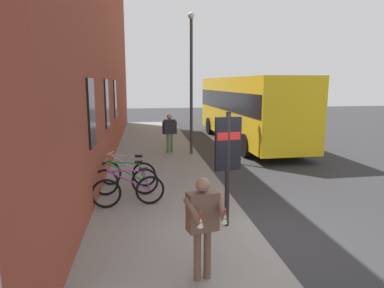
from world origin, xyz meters
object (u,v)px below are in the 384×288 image
at_px(bicycle_mid_rack, 125,181).
at_px(transit_info_sign, 228,151).
at_px(bicycle_leaning_wall, 129,191).
at_px(bicycle_under_window, 127,173).
at_px(city_bus, 247,106).
at_px(street_lamp, 191,73).
at_px(pedestrian_near_bus, 170,129).
at_px(tourist_with_hotdogs, 203,218).

relative_size(bicycle_mid_rack, transit_info_sign, 0.74).
height_order(bicycle_leaning_wall, transit_info_sign, transit_info_sign).
height_order(bicycle_under_window, transit_info_sign, transit_info_sign).
bearing_deg(bicycle_leaning_wall, city_bus, -32.53).
bearing_deg(city_bus, bicycle_under_window, 141.15).
height_order(bicycle_mid_rack, street_lamp, street_lamp).
bearing_deg(bicycle_under_window, pedestrian_near_bus, -19.10).
height_order(bicycle_under_window, street_lamp, street_lamp).
height_order(bicycle_leaning_wall, bicycle_under_window, same).
relative_size(city_bus, street_lamp, 1.84).
relative_size(bicycle_under_window, transit_info_sign, 0.71).
height_order(bicycle_under_window, city_bus, city_bus).
bearing_deg(city_bus, transit_info_sign, 160.86).
height_order(city_bus, pedestrian_near_bus, city_bus).
distance_m(bicycle_leaning_wall, bicycle_mid_rack, 0.88).
bearing_deg(tourist_with_hotdogs, city_bus, -19.87).
xyz_separation_m(bicycle_leaning_wall, pedestrian_near_bus, (6.34, -1.48, 0.62)).
bearing_deg(street_lamp, bicycle_leaning_wall, 158.44).
relative_size(bicycle_leaning_wall, bicycle_mid_rack, 1.00).
bearing_deg(pedestrian_near_bus, transit_info_sign, -175.64).
height_order(bicycle_leaning_wall, city_bus, city_bus).
distance_m(bicycle_under_window, pedestrian_near_bus, 4.94).
distance_m(bicycle_mid_rack, transit_info_sign, 3.43).
height_order(bicycle_mid_rack, transit_info_sign, transit_info_sign).
distance_m(transit_info_sign, city_bus, 10.96).
bearing_deg(tourist_with_hotdogs, transit_info_sign, -23.70).
distance_m(bicycle_under_window, tourist_with_hotdogs, 5.29).
bearing_deg(bicycle_under_window, bicycle_leaning_wall, -175.95).
distance_m(city_bus, tourist_with_hotdogs, 13.07).
xyz_separation_m(bicycle_under_window, street_lamp, (4.30, -2.49, 2.97)).
distance_m(bicycle_under_window, street_lamp, 5.79).
xyz_separation_m(transit_info_sign, street_lamp, (7.46, -0.29, 1.76)).
bearing_deg(city_bus, bicycle_leaning_wall, 147.47).
relative_size(bicycle_leaning_wall, city_bus, 0.17).
relative_size(pedestrian_near_bus, tourist_with_hotdogs, 1.03).
height_order(tourist_with_hotdogs, street_lamp, street_lamp).
relative_size(city_bus, pedestrian_near_bus, 6.39).
relative_size(bicycle_under_window, city_bus, 0.16).
distance_m(bicycle_leaning_wall, bicycle_under_window, 1.71).
xyz_separation_m(bicycle_mid_rack, bicycle_under_window, (0.83, -0.00, 0.00)).
distance_m(bicycle_mid_rack, bicycle_under_window, 0.83).
relative_size(bicycle_leaning_wall, street_lamp, 0.31).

